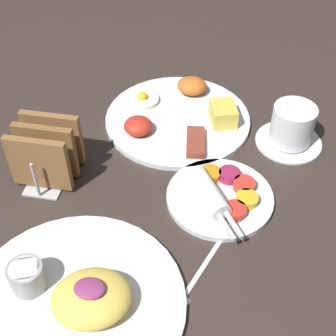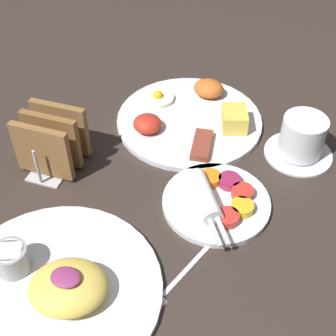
% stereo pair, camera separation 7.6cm
% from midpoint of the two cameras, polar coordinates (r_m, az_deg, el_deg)
% --- Properties ---
extents(ground_plane, '(3.00, 3.00, 0.00)m').
position_cam_midpoint_polar(ground_plane, '(0.77, -6.71, -3.55)').
color(ground_plane, '#332823').
extents(plate_breakfast, '(0.28, 0.28, 0.05)m').
position_cam_midpoint_polar(plate_breakfast, '(0.90, -1.08, 6.29)').
color(plate_breakfast, white).
rests_on(plate_breakfast, ground_plane).
extents(plate_condiments, '(0.17, 0.18, 0.04)m').
position_cam_midpoint_polar(plate_condiments, '(0.75, 3.47, -3.44)').
color(plate_condiments, white).
rests_on(plate_condiments, ground_plane).
extents(plate_foreground, '(0.30, 0.30, 0.06)m').
position_cam_midpoint_polar(plate_foreground, '(0.65, -14.69, -15.57)').
color(plate_foreground, white).
rests_on(plate_foreground, ground_plane).
extents(toast_rack, '(0.10, 0.12, 0.10)m').
position_cam_midpoint_polar(toast_rack, '(0.80, -17.24, 1.67)').
color(toast_rack, '#B7B7BC').
rests_on(toast_rack, ground_plane).
extents(coffee_cup, '(0.12, 0.12, 0.08)m').
position_cam_midpoint_polar(coffee_cup, '(0.85, 12.39, 4.74)').
color(coffee_cup, white).
rests_on(coffee_cup, ground_plane).
extents(teaspoon, '(0.06, 0.12, 0.01)m').
position_cam_midpoint_polar(teaspoon, '(0.66, -0.26, -13.80)').
color(teaspoon, silver).
rests_on(teaspoon, ground_plane).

